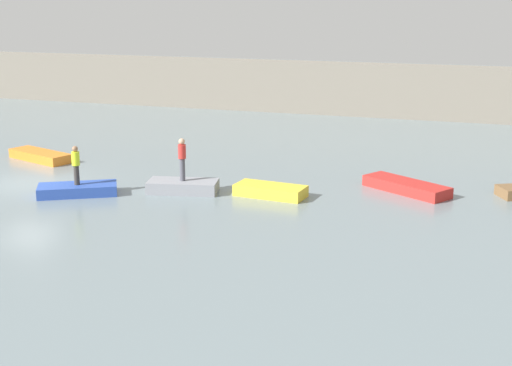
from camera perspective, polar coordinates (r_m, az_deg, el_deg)
ground_plane at (r=33.11m, az=-17.45°, el=-0.06°), size 120.00×120.00×0.00m
embankment_wall at (r=52.06m, az=-3.37°, el=7.74°), size 80.00×1.20×3.48m
rowboat_orange at (r=37.48m, az=-16.43°, el=2.04°), size 3.71×2.27×0.44m
rowboat_blue at (r=30.72m, az=-13.71°, el=-0.51°), size 3.37×2.66×0.43m
rowboat_grey at (r=30.38m, az=-5.71°, el=-0.26°), size 3.06×1.84×0.49m
rowboat_yellow at (r=29.65m, az=1.13°, el=-0.60°), size 2.96×1.52×0.46m
rowboat_red at (r=30.92m, az=11.61°, el=-0.27°), size 3.84×3.01×0.45m
person_hiviz_shirt at (r=30.45m, az=-13.83°, el=1.50°), size 0.32×0.32×1.60m
person_red_shirt at (r=30.08m, az=-5.77°, el=2.04°), size 0.32×0.32×1.77m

